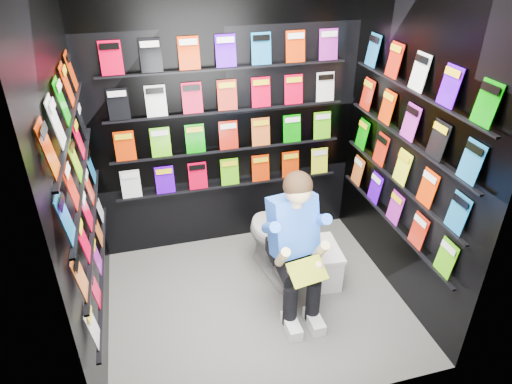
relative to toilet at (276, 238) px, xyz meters
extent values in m
plane|color=slate|center=(-0.28, -0.36, -0.37)|extent=(2.40, 2.40, 0.00)
cube|color=black|center=(-0.28, 0.64, 0.93)|extent=(2.40, 0.04, 2.60)
cube|color=black|center=(-0.28, -1.36, 0.93)|extent=(2.40, 0.04, 2.60)
cube|color=black|center=(-1.48, -0.36, 0.93)|extent=(0.04, 2.00, 2.60)
cube|color=black|center=(0.92, -0.36, 0.93)|extent=(0.04, 2.00, 2.60)
imported|color=silver|center=(0.00, 0.00, 0.00)|extent=(0.53, 0.81, 0.73)
cube|color=silver|center=(0.37, -0.21, -0.21)|extent=(0.26, 0.43, 0.31)
cube|color=silver|center=(0.37, -0.21, -0.04)|extent=(0.28, 0.45, 0.03)
cube|color=green|center=(0.00, -0.73, 0.21)|extent=(0.30, 0.21, 0.12)
camera|label=1|loc=(-1.03, -3.10, 2.35)|focal=32.00mm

